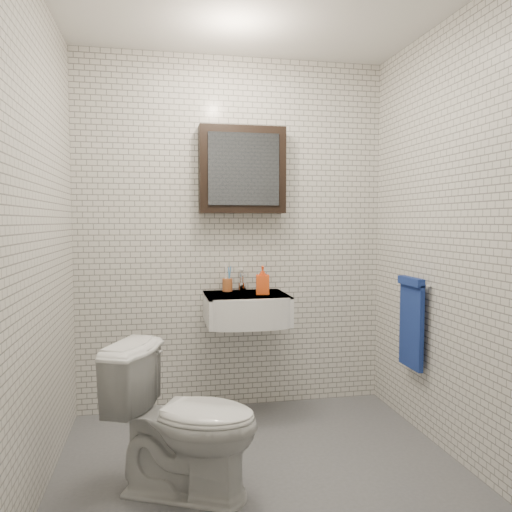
{
  "coord_description": "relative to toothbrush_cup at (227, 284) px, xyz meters",
  "views": [
    {
      "loc": [
        -0.53,
        -2.54,
        1.34
      ],
      "look_at": [
        0.05,
        0.45,
        1.13
      ],
      "focal_mm": 35.0,
      "sensor_mm": 36.0,
      "label": 1
    }
  ],
  "objects": [
    {
      "name": "room_shell",
      "position": [
        0.05,
        -0.94,
        0.57
      ],
      "size": [
        2.22,
        2.02,
        2.51
      ],
      "color": "silver",
      "rests_on": "ground"
    },
    {
      "name": "towel_rail",
      "position": [
        1.1,
        -0.59,
        -0.17
      ],
      "size": [
        0.09,
        0.3,
        0.58
      ],
      "color": "silver",
      "rests_on": "room_shell"
    },
    {
      "name": "faucet",
      "position": [
        0.1,
        -0.01,
        0.02
      ],
      "size": [
        0.06,
        0.2,
        0.15
      ],
      "color": "silver",
      "rests_on": "washbasin"
    },
    {
      "name": "washbasin",
      "position": [
        0.1,
        -0.21,
        -0.14
      ],
      "size": [
        0.55,
        0.5,
        0.2
      ],
      "color": "white",
      "rests_on": "room_shell"
    },
    {
      "name": "ground",
      "position": [
        0.05,
        -0.94,
        -0.89
      ],
      "size": [
        2.2,
        2.0,
        0.01
      ],
      "primitive_type": "cube",
      "color": "#52545A",
      "rests_on": "ground"
    },
    {
      "name": "mirror_cabinet",
      "position": [
        0.1,
        -0.01,
        0.8
      ],
      "size": [
        0.6,
        0.15,
        0.6
      ],
      "color": "black",
      "rests_on": "room_shell"
    },
    {
      "name": "toilet",
      "position": [
        -0.36,
        -1.07,
        -0.53
      ],
      "size": [
        0.83,
        0.68,
        0.74
      ],
      "primitive_type": "imported",
      "rotation": [
        0.0,
        0.0,
        1.15
      ],
      "color": "white",
      "rests_on": "ground"
    },
    {
      "name": "soap_bottle",
      "position": [
        0.21,
        -0.19,
        0.05
      ],
      "size": [
        0.1,
        0.1,
        0.19
      ],
      "primitive_type": "imported",
      "rotation": [
        0.0,
        0.0,
        -0.16
      ],
      "color": "orange",
      "rests_on": "washbasin"
    },
    {
      "name": "toothbrush_cup",
      "position": [
        0.0,
        0.0,
        0.0
      ],
      "size": [
        0.09,
        0.09,
        0.2
      ],
      "rotation": [
        0.0,
        0.0,
        0.33
      ],
      "color": "#AC592B",
      "rests_on": "washbasin"
    }
  ]
}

